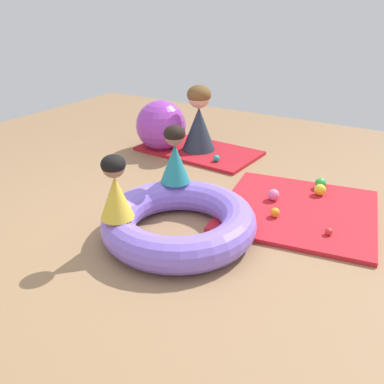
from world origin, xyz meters
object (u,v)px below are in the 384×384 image
(child_in_yellow, at_px, (115,188))
(play_ball_pink, at_px, (274,195))
(play_ball_orange, at_px, (275,212))
(play_ball_red, at_px, (329,231))
(inflatable_cushion, at_px, (179,221))
(play_ball_teal, at_px, (216,158))
(adult_seated, at_px, (199,119))
(exercise_ball_large, at_px, (161,126))
(child_in_teal, at_px, (175,155))
(play_ball_green, at_px, (321,183))
(play_ball_yellow, at_px, (320,190))

(child_in_yellow, height_order, play_ball_pink, child_in_yellow)
(play_ball_orange, xyz_separation_m, play_ball_red, (0.47, -0.06, -0.01))
(inflatable_cushion, bearing_deg, play_ball_red, 29.19)
(play_ball_red, bearing_deg, play_ball_teal, 147.78)
(inflatable_cushion, distance_m, play_ball_teal, 1.61)
(adult_seated, relative_size, play_ball_orange, 9.43)
(exercise_ball_large, bearing_deg, child_in_yellow, -62.93)
(child_in_teal, xyz_separation_m, play_ball_green, (1.02, 1.03, -0.43))
(child_in_teal, bearing_deg, play_ball_green, -95.13)
(inflatable_cushion, height_order, play_ball_red, inflatable_cushion)
(play_ball_green, bearing_deg, play_ball_orange, -102.23)
(adult_seated, height_order, play_ball_orange, adult_seated)
(play_ball_green, height_order, play_ball_orange, play_ball_green)
(exercise_ball_large, bearing_deg, inflatable_cushion, -51.13)
(play_ball_red, bearing_deg, child_in_yellow, -144.12)
(play_ball_red, bearing_deg, play_ball_pink, 149.29)
(play_ball_teal, relative_size, play_ball_red, 1.23)
(child_in_yellow, xyz_separation_m, play_ball_pink, (0.72, 1.31, -0.42))
(play_ball_yellow, bearing_deg, play_ball_green, 103.64)
(child_in_yellow, bearing_deg, play_ball_pink, -4.82)
(child_in_teal, xyz_separation_m, play_ball_red, (1.32, 0.19, -0.45))
(child_in_teal, height_order, child_in_yellow, child_in_teal)
(play_ball_yellow, height_order, play_ball_green, play_ball_yellow)
(play_ball_red, bearing_deg, play_ball_yellow, 111.07)
(adult_seated, xyz_separation_m, play_ball_green, (1.60, -0.37, -0.33))
(child_in_yellow, distance_m, exercise_ball_large, 2.28)
(adult_seated, bearing_deg, exercise_ball_large, 0.62)
(inflatable_cushion, bearing_deg, adult_seated, 115.92)
(play_ball_pink, relative_size, play_ball_yellow, 0.99)
(adult_seated, relative_size, play_ball_green, 7.28)
(play_ball_teal, height_order, play_ball_red, play_ball_teal)
(play_ball_green, bearing_deg, child_in_yellow, -119.62)
(child_in_teal, bearing_deg, inflatable_cushion, 165.83)
(inflatable_cushion, distance_m, adult_seated, 2.01)
(play_ball_pink, height_order, play_ball_red, play_ball_pink)
(adult_seated, relative_size, exercise_ball_large, 1.28)
(inflatable_cushion, distance_m, child_in_yellow, 0.61)
(play_ball_green, xyz_separation_m, play_ball_orange, (-0.17, -0.78, -0.01))
(play_ball_yellow, xyz_separation_m, exercise_ball_large, (-2.09, 0.38, 0.21))
(inflatable_cushion, height_order, play_ball_green, inflatable_cushion)
(child_in_yellow, xyz_separation_m, play_ball_teal, (-0.20, 1.92, -0.43))
(child_in_yellow, height_order, play_ball_red, child_in_yellow)
(play_ball_yellow, distance_m, play_ball_teal, 1.28)
(play_ball_pink, bearing_deg, exercise_ball_large, 158.06)
(play_ball_teal, relative_size, play_ball_green, 0.69)
(play_ball_teal, bearing_deg, play_ball_pink, -33.17)
(exercise_ball_large, bearing_deg, adult_seated, 17.47)
(play_ball_pink, distance_m, play_ball_green, 0.57)
(child_in_teal, relative_size, play_ball_pink, 4.75)
(inflatable_cushion, distance_m, play_ball_orange, 0.85)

